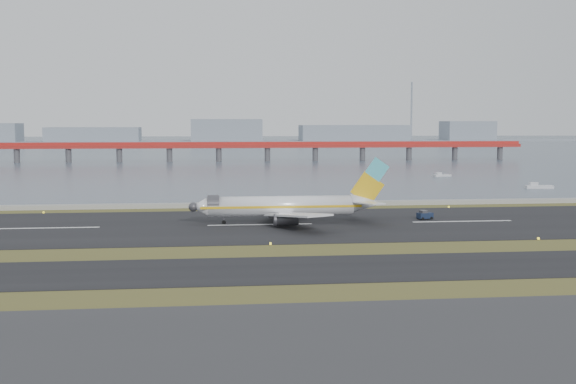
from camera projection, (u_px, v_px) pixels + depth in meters
name	position (u px, v px, depth m)	size (l,w,h in m)	color
ground	(275.00, 254.00, 108.04)	(1000.00, 1000.00, 0.00)	#3D4C1B
taxiway_strip	(283.00, 270.00, 96.17)	(1000.00, 18.00, 0.10)	black
runway_strip	(260.00, 225.00, 137.70)	(1000.00, 45.00, 0.10)	black
seawall	(250.00, 205.00, 167.33)	(1000.00, 2.50, 1.00)	#969690
bay_water	(219.00, 147.00, 562.94)	(1400.00, 800.00, 1.30)	#424F5E
red_pier	(267.00, 147.00, 356.80)	(260.00, 5.00, 10.20)	#AA221D
far_shoreline	(230.00, 135.00, 722.10)	(1400.00, 80.00, 60.50)	gray
airliner	(289.00, 206.00, 139.38)	(38.52, 32.89, 12.80)	white
pushback_tug	(425.00, 215.00, 145.14)	(3.35, 2.46, 1.93)	#141F38
workboat_near	(538.00, 187.00, 212.56)	(8.14, 3.56, 1.91)	silver
workboat_far	(441.00, 175.00, 258.14)	(6.91, 3.72, 1.60)	silver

